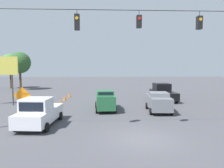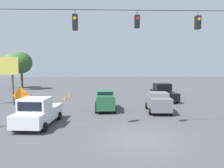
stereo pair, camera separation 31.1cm
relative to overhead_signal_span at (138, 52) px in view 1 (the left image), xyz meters
name	(u,v)px [view 1 (the left image)]	position (x,y,z in m)	size (l,w,h in m)	color
ground_plane	(142,139)	(-0.07, 1.56, -5.33)	(140.00, 140.00, 0.00)	#47474C
overhead_signal_span	(138,52)	(0.00, 0.00, 0.00)	(24.13, 0.38, 8.62)	#4C473D
sedan_grey_crossing_near	(159,102)	(-3.08, -6.11, -4.35)	(2.33, 4.34, 1.87)	slate
pickup_truck_white_parked_shoulder	(39,113)	(6.99, -1.71, -4.35)	(2.69, 5.28, 2.12)	silver
sedan_green_withflow_mid	(105,100)	(2.03, -7.06, -4.30)	(2.09, 4.29, 1.97)	#236038
pickup_truck_black_oncoming_far	(163,93)	(-5.39, -12.78, -4.35)	(2.52, 5.56, 2.12)	black
traffic_cone_nearest	(46,114)	(7.12, -4.00, -5.00)	(0.36, 0.36, 0.66)	orange
traffic_cone_second	(55,107)	(6.98, -7.06, -5.00)	(0.36, 0.36, 0.66)	orange
traffic_cone_third	(60,102)	(6.97, -9.90, -5.00)	(0.36, 0.36, 0.66)	orange
traffic_cone_fourth	(65,98)	(7.09, -13.31, -5.00)	(0.36, 0.36, 0.66)	orange
traffic_cone_fifth	(69,95)	(6.92, -16.33, -5.00)	(0.36, 0.36, 0.66)	orange
work_zone_sign	(22,98)	(8.34, -2.17, -3.34)	(1.27, 0.06, 2.84)	slate
tree_horizon_left	(20,63)	(17.02, -25.56, -0.45)	(3.82, 3.82, 6.82)	#4C3823
tree_horizon_right	(10,64)	(19.81, -28.28, -0.61)	(3.78, 3.78, 6.63)	#4C3823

